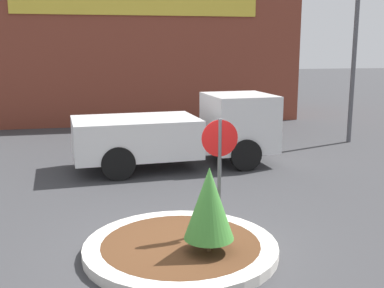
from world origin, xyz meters
The scene contains 7 objects.
ground_plane centered at (0.00, 0.00, 0.00)m, with size 120.00×120.00×0.00m, color #38383A.
traffic_island centered at (0.00, 0.00, 0.09)m, with size 3.34×3.34×0.18m.
stop_sign centered at (0.79, 0.43, 1.55)m, with size 0.66×0.07×2.25m.
island_shrub centered at (0.39, -0.41, 1.01)m, with size 0.82×0.82×1.42m.
utility_truck centered at (1.20, 5.98, 1.05)m, with size 5.95×2.55×2.08m.
storefront_building centered at (0.80, 16.64, 3.01)m, with size 15.00×6.07×6.02m.
light_pole centered at (7.91, 8.22, 4.24)m, with size 0.70×0.30×7.34m.
Camera 1 is at (-1.45, -7.60, 3.52)m, focal length 45.00 mm.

